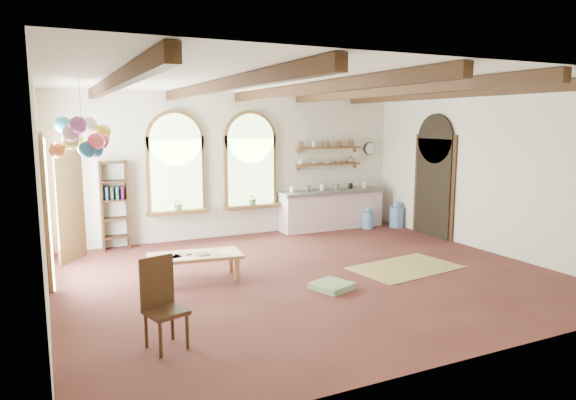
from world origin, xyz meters
TOP-DOWN VIEW (x-y plane):
  - floor at (0.00, 0.00)m, footprint 8.00×8.00m
  - ceiling_beams at (0.00, 0.00)m, footprint 6.20×6.80m
  - window_left at (-1.40, 3.43)m, footprint 1.30×0.28m
  - window_right at (0.30, 3.43)m, footprint 1.30×0.28m
  - left_doorway at (-3.95, 1.80)m, footprint 0.10×1.90m
  - right_doorway at (3.95, 1.50)m, footprint 0.10×1.30m
  - kitchen_counter at (2.30, 3.20)m, footprint 2.68×0.62m
  - wall_shelf_lower at (2.30, 3.38)m, footprint 1.70×0.24m
  - wall_shelf_upper at (2.30, 3.38)m, footprint 1.70×0.24m
  - wall_clock at (3.55, 3.45)m, footprint 0.32×0.04m
  - bookshelf at (-2.70, 3.32)m, footprint 0.53×0.32m
  - coffee_table at (-1.80, 0.60)m, footprint 1.57×0.87m
  - side_chair at (-2.81, -1.78)m, footprint 0.52×0.52m
  - floor_mat at (1.74, -0.36)m, footprint 2.02×1.41m
  - floor_cushion at (-0.02, -0.78)m, footprint 0.70×0.70m
  - water_jug_a at (3.10, 2.80)m, footprint 0.27×0.27m
  - water_jug_b at (3.82, 2.62)m, footprint 0.33×0.33m
  - balloon_cluster at (-3.40, 0.80)m, footprint 0.91×0.93m
  - table_book at (-2.03, 0.62)m, footprint 0.27×0.28m
  - tablet at (-1.69, 0.55)m, footprint 0.19×0.27m
  - potted_plant_left at (-1.40, 3.32)m, footprint 0.27×0.23m
  - potted_plant_right at (0.30, 3.32)m, footprint 0.27×0.23m
  - shelf_cup_a at (1.55, 3.38)m, footprint 0.12×0.10m
  - shelf_cup_b at (1.90, 3.38)m, footprint 0.10×0.10m
  - shelf_bowl_a at (2.25, 3.38)m, footprint 0.22×0.22m
  - shelf_bowl_b at (2.60, 3.38)m, footprint 0.20×0.20m
  - shelf_vase at (2.95, 3.38)m, footprint 0.18×0.18m

SIDE VIEW (x-z plane):
  - floor at x=0.00m, z-range 0.00..0.00m
  - floor_mat at x=1.74m, z-range 0.00..0.02m
  - floor_cushion at x=-0.02m, z-range 0.00..0.09m
  - water_jug_a at x=3.10m, z-range -0.04..0.48m
  - water_jug_b at x=3.82m, z-range -0.04..0.60m
  - side_chair at x=-2.81m, z-range -0.22..0.83m
  - coffee_table at x=-1.80m, z-range 0.16..0.59m
  - tablet at x=-1.69m, z-range 0.43..0.44m
  - table_book at x=-2.03m, z-range 0.43..0.45m
  - kitchen_counter at x=2.30m, z-range 0.01..0.95m
  - potted_plant_left at x=-1.40m, z-range 0.70..1.00m
  - potted_plant_right at x=0.30m, z-range 0.70..1.00m
  - bookshelf at x=-2.70m, z-range 0.00..1.80m
  - right_doorway at x=3.95m, z-range -0.10..2.30m
  - left_doorway at x=-3.95m, z-range -0.10..2.40m
  - wall_shelf_lower at x=2.30m, z-range 1.53..1.57m
  - shelf_bowl_a at x=2.25m, z-range 1.57..1.62m
  - shelf_bowl_b at x=2.60m, z-range 1.57..1.63m
  - shelf_cup_b at x=1.90m, z-range 1.57..1.66m
  - shelf_cup_a at x=1.55m, z-range 1.57..1.67m
  - window_left at x=-1.40m, z-range 0.53..2.73m
  - window_right at x=0.30m, z-range 0.53..2.73m
  - shelf_vase at x=2.95m, z-range 1.57..1.76m
  - wall_clock at x=3.55m, z-range 1.74..2.06m
  - wall_shelf_upper at x=2.30m, z-range 1.93..1.97m
  - balloon_cluster at x=-3.40m, z-range 1.76..2.91m
  - ceiling_beams at x=0.00m, z-range 3.01..3.19m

